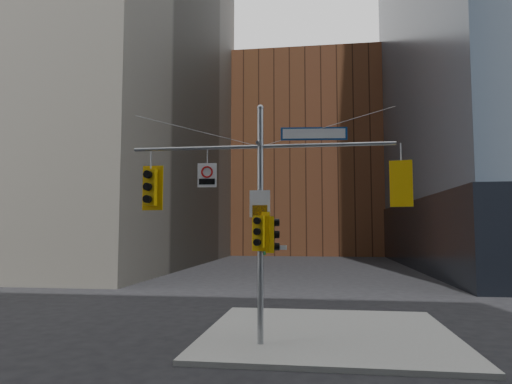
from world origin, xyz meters
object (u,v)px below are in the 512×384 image
(traffic_light_west_arm, at_px, (150,187))
(street_sign_blade, at_px, (314,134))
(signal_assembly, at_px, (260,199))
(regulatory_sign_arm, at_px, (207,174))
(traffic_light_pole_side, at_px, (271,235))
(traffic_light_east_arm, at_px, (402,184))
(traffic_light_pole_front, at_px, (259,232))

(traffic_light_west_arm, xyz_separation_m, street_sign_blade, (5.09, -0.01, 1.55))
(signal_assembly, height_order, regulatory_sign_arm, signal_assembly)
(signal_assembly, xyz_separation_m, traffic_light_pole_side, (0.32, 0.01, -1.08))
(street_sign_blade, distance_m, regulatory_sign_arm, 3.47)
(signal_assembly, xyz_separation_m, street_sign_blade, (1.62, 0.00, 1.93))
(signal_assembly, bearing_deg, street_sign_blade, 0.13)
(traffic_light_west_arm, distance_m, traffic_light_east_arm, 7.59)
(traffic_light_west_arm, relative_size, street_sign_blade, 0.71)
(traffic_light_west_arm, distance_m, traffic_light_pole_side, 4.06)
(traffic_light_pole_front, relative_size, street_sign_blade, 0.58)
(signal_assembly, relative_size, traffic_light_west_arm, 5.67)
(street_sign_blade, bearing_deg, traffic_light_pole_side, 173.90)
(signal_assembly, height_order, traffic_light_west_arm, signal_assembly)
(traffic_light_west_arm, xyz_separation_m, traffic_light_pole_side, (3.79, 0.00, -1.46))
(traffic_light_pole_front, bearing_deg, street_sign_blade, 21.51)
(traffic_light_west_arm, bearing_deg, signal_assembly, 1.82)
(traffic_light_east_arm, bearing_deg, traffic_light_west_arm, 13.54)
(traffic_light_east_arm, relative_size, regulatory_sign_arm, 1.80)
(street_sign_blade, relative_size, regulatory_sign_arm, 2.67)
(signal_assembly, xyz_separation_m, regulatory_sign_arm, (-1.65, -0.02, 0.76))
(traffic_light_pole_front, distance_m, street_sign_blade, 3.35)
(traffic_light_pole_side, bearing_deg, street_sign_blade, -99.10)
(traffic_light_west_arm, bearing_deg, traffic_light_pole_side, 2.05)
(signal_assembly, relative_size, street_sign_blade, 4.04)
(regulatory_sign_arm, bearing_deg, signal_assembly, -0.50)
(signal_assembly, distance_m, traffic_light_pole_side, 1.12)
(traffic_light_east_arm, bearing_deg, traffic_light_pole_front, 17.36)
(traffic_light_pole_side, bearing_deg, traffic_light_west_arm, 81.36)
(traffic_light_pole_side, distance_m, street_sign_blade, 3.28)
(traffic_light_east_arm, distance_m, street_sign_blade, 2.94)
(traffic_light_east_arm, relative_size, street_sign_blade, 0.67)
(signal_assembly, height_order, traffic_light_pole_side, signal_assembly)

